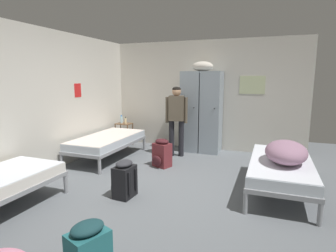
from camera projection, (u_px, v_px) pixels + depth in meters
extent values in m
plane|color=slate|center=(162.00, 189.00, 4.29)|extent=(8.66, 8.66, 0.00)
cube|color=beige|center=(204.00, 96.00, 6.59)|extent=(4.63, 0.06, 2.57)
cube|color=beige|center=(42.00, 102.00, 4.86)|extent=(0.06, 5.41, 2.57)
cube|color=beige|center=(252.00, 85.00, 6.13)|extent=(0.55, 0.01, 0.40)
cube|color=red|center=(78.00, 90.00, 5.70)|extent=(0.01, 0.20, 0.28)
cube|color=#8C99A3|center=(192.00, 112.00, 6.44)|extent=(0.44, 0.52, 1.85)
cylinder|color=black|center=(194.00, 108.00, 6.12)|extent=(0.02, 0.03, 0.02)
cube|color=#8C99A3|center=(211.00, 113.00, 6.28)|extent=(0.44, 0.52, 1.85)
cylinder|color=black|center=(214.00, 109.00, 5.96)|extent=(0.02, 0.03, 0.02)
ellipsoid|color=beige|center=(202.00, 66.00, 6.18)|extent=(0.48, 0.36, 0.22)
cylinder|color=brown|center=(115.00, 135.00, 6.97)|extent=(0.03, 0.03, 0.55)
cylinder|color=brown|center=(128.00, 136.00, 6.84)|extent=(0.03, 0.03, 0.55)
cylinder|color=brown|center=(121.00, 133.00, 7.21)|extent=(0.03, 0.03, 0.55)
cylinder|color=brown|center=(133.00, 134.00, 7.09)|extent=(0.03, 0.03, 0.55)
cube|color=brown|center=(124.00, 138.00, 7.04)|extent=(0.38, 0.30, 0.02)
cube|color=brown|center=(124.00, 124.00, 6.98)|extent=(0.38, 0.30, 0.02)
cylinder|color=gray|center=(304.00, 167.00, 4.89)|extent=(0.06, 0.06, 0.28)
cylinder|color=gray|center=(255.00, 162.00, 5.18)|extent=(0.06, 0.06, 0.28)
cylinder|color=gray|center=(320.00, 215.00, 3.19)|extent=(0.06, 0.06, 0.28)
cylinder|color=gray|center=(245.00, 203.00, 3.48)|extent=(0.06, 0.06, 0.28)
cube|color=gray|center=(280.00, 172.00, 4.15)|extent=(0.90, 1.90, 0.06)
cube|color=silver|center=(281.00, 165.00, 4.14)|extent=(0.87, 1.84, 0.14)
cube|color=silver|center=(281.00, 160.00, 4.12)|extent=(0.86, 1.82, 0.01)
cylinder|color=gray|center=(62.00, 162.00, 5.20)|extent=(0.06, 0.06, 0.28)
cylinder|color=gray|center=(100.00, 167.00, 4.91)|extent=(0.06, 0.06, 0.28)
cylinder|color=gray|center=(114.00, 141.00, 6.90)|extent=(0.06, 0.06, 0.28)
cylinder|color=gray|center=(144.00, 144.00, 6.61)|extent=(0.06, 0.06, 0.28)
cube|color=gray|center=(108.00, 144.00, 5.88)|extent=(0.90, 1.90, 0.06)
cube|color=silver|center=(107.00, 140.00, 5.86)|extent=(0.87, 1.84, 0.14)
cube|color=silver|center=(107.00, 136.00, 5.85)|extent=(0.86, 1.82, 0.01)
cylinder|color=gray|center=(24.00, 177.00, 4.41)|extent=(0.06, 0.06, 0.28)
cylinder|color=gray|center=(66.00, 184.00, 4.11)|extent=(0.06, 0.06, 0.28)
ellipsoid|color=gray|center=(286.00, 152.00, 3.98)|extent=(0.58, 0.87, 0.32)
cylinder|color=black|center=(181.00, 139.00, 6.03)|extent=(0.12, 0.12, 0.79)
cylinder|color=black|center=(172.00, 138.00, 6.06)|extent=(0.12, 0.12, 0.79)
cube|color=brown|center=(176.00, 108.00, 5.93)|extent=(0.36, 0.26, 0.54)
cylinder|color=brown|center=(186.00, 110.00, 5.91)|extent=(0.08, 0.08, 0.56)
cylinder|color=brown|center=(167.00, 110.00, 5.97)|extent=(0.08, 0.08, 0.56)
sphere|color=tan|center=(177.00, 91.00, 5.87)|extent=(0.19, 0.19, 0.19)
ellipsoid|color=black|center=(177.00, 89.00, 5.86)|extent=(0.18, 0.18, 0.11)
cylinder|color=#B2DBEA|center=(121.00, 120.00, 7.01)|extent=(0.06, 0.06, 0.17)
cylinder|color=#2666B2|center=(121.00, 116.00, 6.99)|extent=(0.04, 0.04, 0.03)
cylinder|color=beige|center=(125.00, 121.00, 6.91)|extent=(0.05, 0.05, 0.15)
cylinder|color=black|center=(125.00, 117.00, 6.89)|extent=(0.03, 0.03, 0.03)
cube|color=black|center=(125.00, 182.00, 3.97)|extent=(0.26, 0.34, 0.46)
ellipsoid|color=#2D2D33|center=(116.00, 185.00, 4.04)|extent=(0.10, 0.24, 0.20)
ellipsoid|color=#2D2D33|center=(124.00, 164.00, 3.92)|extent=(0.23, 0.30, 0.10)
cube|color=black|center=(136.00, 180.00, 3.98)|extent=(0.03, 0.05, 0.32)
cube|color=black|center=(129.00, 184.00, 3.83)|extent=(0.03, 0.05, 0.32)
ellipsoid|color=#193D42|center=(87.00, 228.00, 2.24)|extent=(0.30, 0.35, 0.10)
cube|color=black|center=(89.00, 244.00, 2.43)|extent=(0.04, 0.06, 0.32)
cube|color=maroon|center=(162.00, 155.00, 5.34)|extent=(0.39, 0.34, 0.46)
ellipsoid|color=#42191E|center=(157.00, 161.00, 5.24)|extent=(0.25, 0.16, 0.20)
ellipsoid|color=#42191E|center=(162.00, 141.00, 5.29)|extent=(0.35, 0.31, 0.10)
cube|color=black|center=(164.00, 152.00, 5.49)|extent=(0.06, 0.04, 0.32)
cube|color=black|center=(170.00, 153.00, 5.37)|extent=(0.06, 0.04, 0.32)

